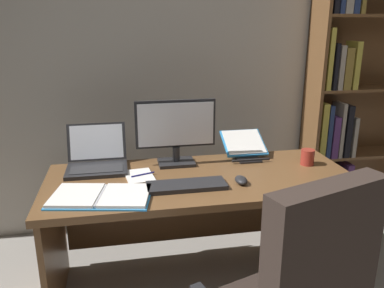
% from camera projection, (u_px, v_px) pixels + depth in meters
% --- Properties ---
extents(wall_back, '(5.34, 0.12, 2.81)m').
position_uv_depth(wall_back, '(194.00, 44.00, 2.88)').
color(wall_back, '#B2ADA3').
rests_on(wall_back, ground).
extents(desk, '(1.74, 0.73, 0.72)m').
position_uv_depth(desk, '(198.00, 202.00, 2.34)').
color(desk, brown).
rests_on(desk, ground).
extents(bookshelf, '(0.96, 0.27, 2.14)m').
position_uv_depth(bookshelf, '(353.00, 98.00, 3.02)').
color(bookshelf, brown).
rests_on(bookshelf, ground).
extents(monitor, '(0.49, 0.16, 0.40)m').
position_uv_depth(monitor, '(176.00, 132.00, 2.35)').
color(monitor, '#232326').
rests_on(monitor, desk).
extents(laptop, '(0.35, 0.33, 0.24)m').
position_uv_depth(laptop, '(97.00, 160.00, 2.32)').
color(laptop, '#232326').
rests_on(laptop, desk).
extents(keyboard, '(0.42, 0.15, 0.02)m').
position_uv_depth(keyboard, '(187.00, 186.00, 2.06)').
color(keyboard, '#232326').
rests_on(keyboard, desk).
extents(computer_mouse, '(0.06, 0.10, 0.04)m').
position_uv_depth(computer_mouse, '(241.00, 180.00, 2.11)').
color(computer_mouse, '#232326').
rests_on(computer_mouse, desk).
extents(reading_stand_with_book, '(0.27, 0.29, 0.14)m').
position_uv_depth(reading_stand_with_book, '(244.00, 145.00, 2.53)').
color(reading_stand_with_book, '#232326').
rests_on(reading_stand_with_book, desk).
extents(open_binder, '(0.54, 0.37, 0.02)m').
position_uv_depth(open_binder, '(101.00, 196.00, 1.93)').
color(open_binder, '#2D84C6').
rests_on(open_binder, desk).
extents(notepad, '(0.18, 0.23, 0.01)m').
position_uv_depth(notepad, '(139.00, 176.00, 2.20)').
color(notepad, white).
rests_on(notepad, desk).
extents(pen, '(0.13, 0.05, 0.01)m').
position_uv_depth(pen, '(143.00, 174.00, 2.20)').
color(pen, navy).
rests_on(pen, notepad).
extents(coffee_mug, '(0.08, 0.08, 0.10)m').
position_uv_depth(coffee_mug, '(307.00, 157.00, 2.38)').
color(coffee_mug, maroon).
rests_on(coffee_mug, desk).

